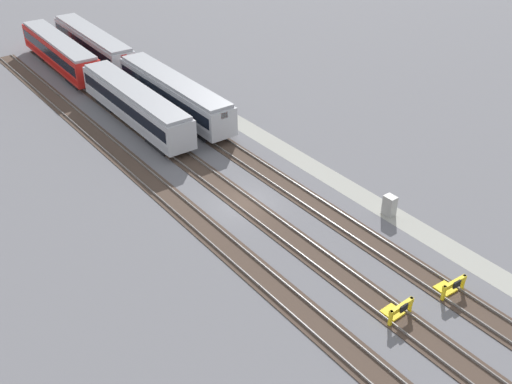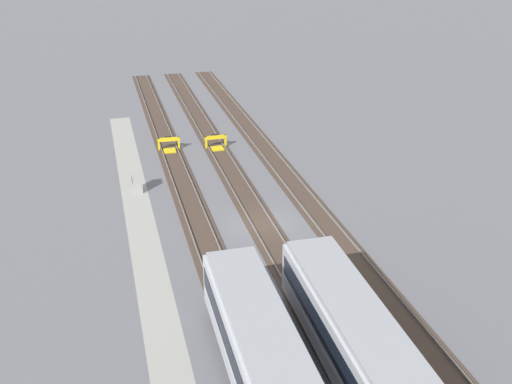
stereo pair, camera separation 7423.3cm
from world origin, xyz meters
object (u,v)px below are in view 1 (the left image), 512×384
Objects in this scene: subway_car_front_row_left_inner at (174,94)px; subway_car_front_row_leftmost at (135,105)px; subway_car_front_row_right_inner at (93,45)px; subway_car_front_row_centre at (60,52)px; bumper_stop_near_inner_track at (397,310)px; bumper_stop_nearest_track at (450,287)px; electrical_cabinet at (390,206)px.

subway_car_front_row_leftmost is at bearing 90.00° from subway_car_front_row_left_inner.
subway_car_front_row_leftmost is 1.00× the size of subway_car_front_row_right_inner.
subway_car_front_row_centre is 1.00× the size of subway_car_front_row_right_inner.
subway_car_front_row_centre is (18.85, 0.06, 0.00)m from subway_car_front_row_leftmost.
subway_car_front_row_leftmost is 8.99× the size of bumper_stop_near_inner_track.
bumper_stop_nearest_track is (-52.54, -4.29, -1.53)m from subway_car_front_row_centre.
bumper_stop_near_inner_track is 1.25× the size of electrical_cabinet.
electrical_cabinet is (-25.42, -3.49, -1.24)m from subway_car_front_row_left_inner.
electrical_cabinet is at bearing -163.04° from subway_car_front_row_leftmost.
electrical_cabinet reaches higher than bumper_stop_near_inner_track.
subway_car_front_row_right_inner is (0.26, -4.25, 0.00)m from subway_car_front_row_centre.
electrical_cabinet is at bearing -45.16° from bumper_stop_near_inner_track.
subway_car_front_row_leftmost is 33.18m from bumper_stop_near_inner_track.
electrical_cabinet is at bearing -23.07° from bumper_stop_nearest_track.
electrical_cabinet is at bearing -172.19° from subway_car_front_row_left_inner.
subway_car_front_row_right_inner reaches higher than bumper_stop_near_inner_track.
subway_car_front_row_leftmost is 11.28× the size of electrical_cabinet.
subway_car_front_row_left_inner is 19.11m from subway_car_front_row_right_inner.
subway_car_front_row_left_inner is 33.73m from bumper_stop_nearest_track.
bumper_stop_nearest_track is at bearing 179.94° from subway_car_front_row_left_inner.
subway_car_front_row_right_inner is at bearing 0.04° from bumper_stop_nearest_track.
subway_car_front_row_leftmost is at bearing -0.02° from bumper_stop_near_inner_track.
subway_car_front_row_right_inner is at bearing -4.60° from bumper_stop_near_inner_track.
subway_car_front_row_left_inner is at bearing -167.07° from subway_car_front_row_centre.
subway_car_front_row_left_inner is 1.00× the size of subway_car_front_row_right_inner.
subway_car_front_row_left_inner is 25.69m from electrical_cabinet.
subway_car_front_row_right_inner is 52.82m from bumper_stop_nearest_track.
subway_car_front_row_right_inner is 9.00× the size of bumper_stop_near_inner_track.
subway_car_front_row_centre is 11.29× the size of electrical_cabinet.
subway_car_front_row_right_inner reaches higher than electrical_cabinet.
subway_car_front_row_left_inner reaches higher than electrical_cabinet.
bumper_stop_near_inner_track is at bearing 172.65° from subway_car_front_row_left_inner.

